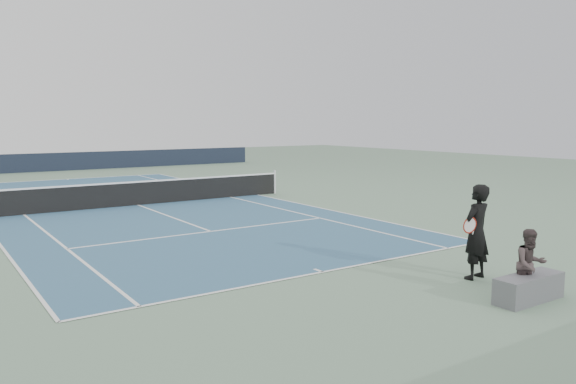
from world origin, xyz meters
TOP-DOWN VIEW (x-y plane):
  - ground at (0.00, 0.00)m, footprint 80.00×80.00m
  - court_surface at (0.00, 0.00)m, footprint 10.97×23.77m
  - tennis_net at (0.00, 0.00)m, footprint 12.90×0.10m
  - windscreen_far at (0.00, 17.88)m, footprint 30.00×0.25m
  - tennis_player at (2.38, -14.04)m, footprint 0.86×0.63m
  - tennis_ball at (2.91, -14.83)m, footprint 0.07×0.07m
  - spectator_bench at (1.96, -15.56)m, footprint 1.60×1.03m

SIDE VIEW (x-z plane):
  - ground at x=0.00m, z-range 0.00..0.00m
  - court_surface at x=0.00m, z-range 0.00..0.01m
  - tennis_ball at x=2.91m, z-range 0.00..0.07m
  - spectator_bench at x=1.96m, z-range -0.19..1.16m
  - tennis_net at x=0.00m, z-range -0.03..1.04m
  - windscreen_far at x=0.00m, z-range 0.00..1.20m
  - tennis_player at x=2.38m, z-range 0.00..2.00m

